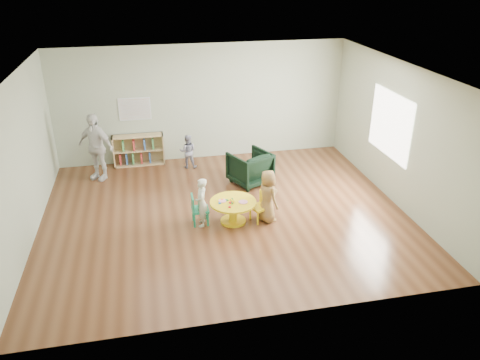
{
  "coord_description": "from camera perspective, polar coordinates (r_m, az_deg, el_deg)",
  "views": [
    {
      "loc": [
        -1.34,
        -7.93,
        4.54
      ],
      "look_at": [
        0.25,
        -0.3,
        0.85
      ],
      "focal_mm": 35.0,
      "sensor_mm": 36.0,
      "label": 1
    }
  ],
  "objects": [
    {
      "name": "room",
      "position": [
        8.47,
        -1.98,
        7.13
      ],
      "size": [
        7.1,
        7.0,
        2.8
      ],
      "color": "#532F1A",
      "rests_on": "ground"
    },
    {
      "name": "activity_table",
      "position": [
        8.81,
        -0.85,
        -3.39
      ],
      "size": [
        0.87,
        0.87,
        0.48
      ],
      "rotation": [
        0.0,
        0.0,
        0.03
      ],
      "color": "yellow",
      "rests_on": "ground"
    },
    {
      "name": "kid_chair_left",
      "position": [
        8.78,
        -5.17,
        -3.52
      ],
      "size": [
        0.32,
        0.32,
        0.58
      ],
      "rotation": [
        0.0,
        0.0,
        -1.58
      ],
      "color": "#1A9266",
      "rests_on": "ground"
    },
    {
      "name": "kid_chair_right",
      "position": [
        8.89,
        2.57,
        -3.15
      ],
      "size": [
        0.39,
        0.39,
        0.56
      ],
      "rotation": [
        0.0,
        0.0,
        1.97
      ],
      "color": "yellow",
      "rests_on": "ground"
    },
    {
      "name": "bookshelf",
      "position": [
        11.57,
        -12.31,
        3.61
      ],
      "size": [
        1.2,
        0.3,
        0.75
      ],
      "color": "tan",
      "rests_on": "ground"
    },
    {
      "name": "alphabet_poster",
      "position": [
        11.37,
        -12.71,
        8.45
      ],
      "size": [
        0.74,
        0.01,
        0.54
      ],
      "color": "white",
      "rests_on": "ground"
    },
    {
      "name": "armchair",
      "position": [
        10.32,
        1.24,
        1.5
      ],
      "size": [
        1.06,
        1.07,
        0.74
      ],
      "primitive_type": "imported",
      "rotation": [
        0.0,
        0.0,
        3.58
      ],
      "color": "black",
      "rests_on": "ground"
    },
    {
      "name": "child_left",
      "position": [
        8.66,
        -4.72,
        -2.74
      ],
      "size": [
        0.27,
        0.37,
        0.94
      ],
      "primitive_type": "imported",
      "rotation": [
        0.0,
        0.0,
        -1.69
      ],
      "color": "silver",
      "rests_on": "ground"
    },
    {
      "name": "child_right",
      "position": [
        8.77,
        3.4,
        -1.98
      ],
      "size": [
        0.48,
        0.58,
        1.03
      ],
      "primitive_type": "imported",
      "rotation": [
        0.0,
        0.0,
        1.91
      ],
      "color": "gold",
      "rests_on": "ground"
    },
    {
      "name": "toddler",
      "position": [
        11.17,
        -6.38,
        3.49
      ],
      "size": [
        0.45,
        0.38,
        0.82
      ],
      "primitive_type": "imported",
      "rotation": [
        0.0,
        0.0,
        2.97
      ],
      "color": "#1D2248",
      "rests_on": "ground"
    },
    {
      "name": "adult_caretaker",
      "position": [
        10.88,
        -17.19,
        3.88
      ],
      "size": [
        0.95,
        0.81,
        1.53
      ],
      "primitive_type": "imported",
      "rotation": [
        0.0,
        0.0,
        -0.59
      ],
      "color": "silver",
      "rests_on": "ground"
    }
  ]
}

